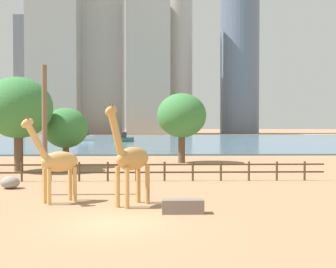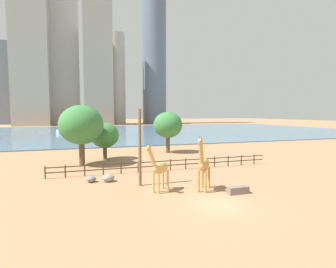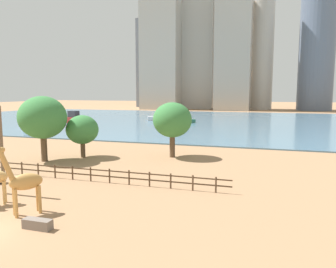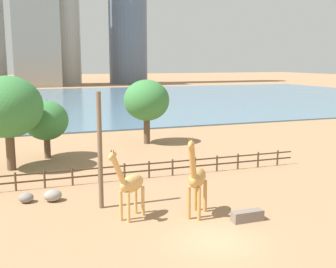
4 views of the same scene
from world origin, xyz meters
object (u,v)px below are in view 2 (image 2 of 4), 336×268
Objects in this scene: giraffe_tall at (204,165)px; boulder_near_fence at (91,179)px; feeding_trough at (238,190)px; tree_left_large at (168,125)px; utility_pole at (140,148)px; giraffe_companion at (159,168)px; boat_barge at (67,130)px; tree_center_broad at (81,125)px; tree_right_tall at (105,135)px; boulder_by_pole at (108,178)px; boat_sailboat at (99,132)px.

giraffe_tall is 5.30× the size of boulder_near_fence.
tree_left_large is at bearing 86.62° from feeding_trough.
utility_pole reaches higher than tree_left_large.
giraffe_companion is 3.02m from utility_pole.
tree_left_large reaches higher than giraffe_companion.
utility_pole is 1.15× the size of boat_barge.
boat_barge reaches higher than feeding_trough.
tree_left_large is at bearing 26.68° from tree_center_broad.
tree_center_broad is 55.59m from boat_barge.
tree_center_broad is at bearing -132.58° from tree_right_tall.
boulder_by_pole is (1.59, -0.30, 0.06)m from boulder_near_fence.
boat_sailboat is (-0.53, 61.48, -2.64)m from utility_pole.
boat_barge is at bearing 95.09° from tree_center_broad.
boat_barge is (-7.38, 64.42, 0.69)m from boulder_by_pole.
giraffe_tall is at bearing 79.97° from boat_barge.
utility_pole is 3.90× the size of feeding_trough.
tree_left_large is at bearing -131.22° from boat_sailboat.
boulder_near_fence is at bearing 169.49° from boulder_by_pole.
boulder_near_fence is 12.85m from tree_right_tall.
boulder_by_pole is (-7.47, 5.50, -1.87)m from giraffe_tall.
tree_left_large is (8.53, 18.33, 1.12)m from utility_pole.
feeding_trough is 0.34× the size of tree_right_tall.
giraffe_companion is at bearing 156.80° from feeding_trough.
tree_right_tall reaches higher than giraffe_tall.
giraffe_tall is 1.13× the size of giraffe_companion.
boat_barge is at bearing 103.51° from feeding_trough.
boulder_near_fence is 20.74m from tree_left_large.
boat_barge reaches higher than boat_sailboat.
tree_right_tall is 1.16× the size of boat_sailboat.
giraffe_tall is 0.79× the size of boat_barge.
tree_center_broad is (-9.94, 14.70, 2.89)m from giraffe_tall.
tree_center_broad reaches higher than boat_barge.
boulder_by_pole is 20.03m from tree_left_large.
utility_pole is 7.70× the size of boulder_near_fence.
boat_sailboat is at bearing 86.39° from boulder_near_fence.
giraffe_tall reaches higher than giraffe_companion.
giraffe_tall is 0.92× the size of tree_right_tall.
boulder_by_pole is at bearing -124.86° from tree_left_large.
feeding_trough is 0.24× the size of tree_center_broad.
utility_pole is 61.54m from boat_sailboat.
feeding_trough is 22.00m from tree_right_tall.
giraffe_companion is at bearing -65.47° from giraffe_tall.
giraffe_companion is 69.94m from boat_barge.
tree_right_tall is at bearing 47.42° from tree_center_broad.
boat_sailboat is (-5.35, 64.71, -1.37)m from giraffe_tall.
feeding_trough is at bearing -93.38° from tree_left_large.
giraffe_companion is at bearing -65.49° from tree_center_broad.
utility_pole reaches higher than boat_barge.
tree_right_tall is at bearing 87.16° from boulder_by_pole.
tree_left_large is at bearing 88.98° from boat_barge.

